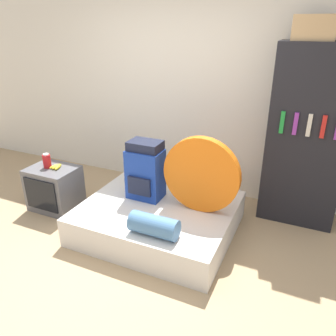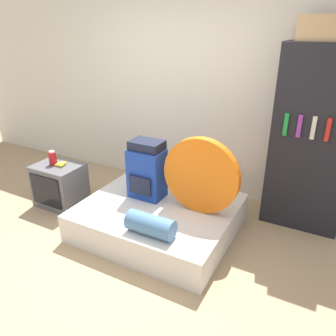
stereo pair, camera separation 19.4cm
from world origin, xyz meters
The scene contains 11 objects.
ground_plane centered at (0.00, 0.00, 0.00)m, with size 16.00×16.00×0.00m, color tan.
wall_back centered at (0.00, 1.92, 1.30)m, with size 8.00×0.05×2.60m.
bed centered at (0.18, 0.73, 0.16)m, with size 1.57×1.38×0.32m.
backpack centered at (-0.04, 0.84, 0.63)m, with size 0.38×0.30×0.65m.
tent_bag centered at (0.61, 0.83, 0.71)m, with size 0.79×0.09×0.79m.
sleeping_roll centered at (0.37, 0.23, 0.41)m, with size 0.46×0.20×0.20m.
television centered at (-1.19, 0.65, 0.26)m, with size 0.57×0.46×0.53m.
canister centered at (-1.25, 0.65, 0.61)m, with size 0.09×0.09×0.17m.
banana_bunch centered at (-1.14, 0.68, 0.55)m, with size 0.13×0.16×0.04m.
bookshelf centered at (1.51, 1.63, 0.97)m, with size 0.80×0.41×1.94m.
cardboard_box centered at (1.40, 1.61, 2.06)m, with size 0.38×0.28×0.23m.
Camera 2 is at (1.70, -1.92, 2.08)m, focal length 35.00 mm.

